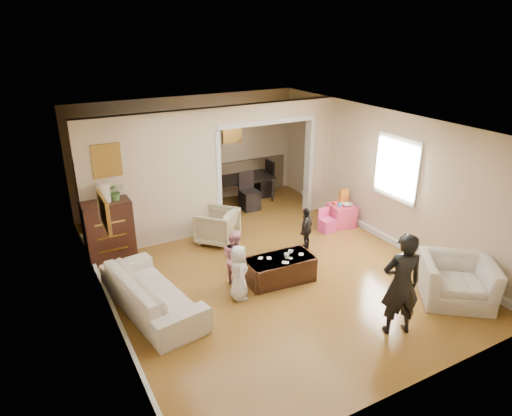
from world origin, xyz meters
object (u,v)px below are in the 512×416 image
coffee_table (280,269)px  adult_person (401,284)px  cyan_cup (340,205)px  play_table (341,215)px  child_toddler (306,229)px  dresser (109,231)px  child_kneel_a (239,273)px  table_lamp (104,192)px  dining_table (237,189)px  armchair_back (217,226)px  armchair_front (457,280)px  sofa (152,292)px  child_kneel_b (235,257)px  coffee_cup (287,256)px

coffee_table → adult_person: adult_person is taller
cyan_cup → coffee_table: bearing=-150.6°
play_table → child_toddler: bearing=-156.3°
dresser → child_toddler: bearing=-22.0°
coffee_table → child_kneel_a: (-0.85, -0.15, 0.25)m
play_table → adult_person: size_ratio=0.33×
table_lamp → child_toddler: size_ratio=0.41×
coffee_table → cyan_cup: 2.62m
table_lamp → child_kneel_a: bearing=-56.4°
dresser → child_toddler: (3.41, -1.38, -0.15)m
play_table → cyan_cup: size_ratio=6.30×
dresser → adult_person: 5.15m
dining_table → child_toddler: (-0.01, -3.01, 0.13)m
armchair_back → adult_person: (1.06, -3.86, 0.43)m
table_lamp → armchair_front: bearing=-41.3°
armchair_front → child_toddler: 2.81m
cyan_cup → sofa: bearing=-166.4°
play_table → child_kneel_b: child_kneel_b is taller
dresser → coffee_table: size_ratio=1.02×
sofa → child_toddler: (3.21, 0.55, 0.12)m
sofa → dining_table: bearing=-51.2°
coffee_cup → child_kneel_a: (-0.95, -0.10, -0.01)m
child_kneel_a → adult_person: bearing=-123.0°
dresser → child_kneel_b: dresser is taller
table_lamp → sofa: bearing=-83.9°
coffee_table → dining_table: 3.91m
armchair_back → adult_person: size_ratio=0.49×
armchair_front → coffee_cup: (-2.05, 1.78, 0.12)m
coffee_cup → adult_person: (0.64, -1.93, 0.30)m
sofa → armchair_front: bearing=-124.4°
child_kneel_b → sofa: bearing=79.8°
armchair_back → cyan_cup: bearing=124.4°
coffee_cup → armchair_front: bearing=-41.1°
armchair_back → sofa: bearing=0.0°
cyan_cup → coffee_cup: bearing=-148.5°
armchair_front → child_kneel_a: size_ratio=1.17×
coffee_table → dining_table: bearing=74.3°
armchair_back → dining_table: bearing=-168.8°
table_lamp → adult_person: 5.18m
sofa → dresser: size_ratio=1.83×
play_table → cyan_cup: (-0.10, -0.05, 0.28)m
armchair_back → coffee_table: size_ratio=0.66×
sofa → armchair_front: 4.76m
dresser → child_kneel_a: dresser is taller
armchair_front → table_lamp: table_lamp is taller
dresser → adult_person: adult_person is taller
armchair_back → dining_table: 2.33m
table_lamp → dining_table: table_lamp is taller
sofa → armchair_back: size_ratio=2.84×
armchair_front → coffee_table: 2.83m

